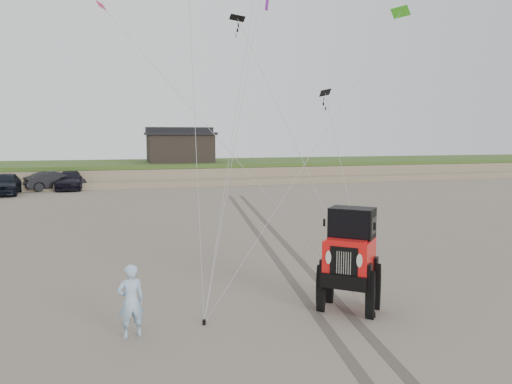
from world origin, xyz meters
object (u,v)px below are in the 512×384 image
at_px(truck_b, 55,181).
at_px(truck_c, 70,180).
at_px(cabin, 180,146).
at_px(truck_a, 5,184).
at_px(man, 131,301).
at_px(jeep, 349,271).

height_order(truck_b, truck_c, truck_b).
xyz_separation_m(cabin, truck_a, (-13.87, -8.69, -2.43)).
bearing_deg(man, truck_a, -86.26).
distance_m(cabin, jeep, 37.71).
bearing_deg(truck_a, cabin, 29.26).
relative_size(truck_a, truck_c, 0.97).
relative_size(cabin, truck_a, 1.35).
xyz_separation_m(jeep, man, (-5.21, -0.17, -0.22)).
xyz_separation_m(cabin, truck_b, (-10.68, -6.40, -2.50)).
bearing_deg(jeep, man, -137.52).
relative_size(truck_c, man, 3.08).
height_order(cabin, man, cabin).
relative_size(cabin, truck_b, 1.42).
xyz_separation_m(truck_b, jeep, (9.92, -31.23, 0.28)).
distance_m(cabin, man, 38.35).
relative_size(truck_b, man, 2.82).
bearing_deg(truck_b, truck_c, -97.98).
bearing_deg(jeep, truck_a, 155.01).
distance_m(cabin, truck_b, 12.70).
distance_m(truck_b, truck_c, 1.08).
bearing_deg(cabin, truck_b, -149.06).
bearing_deg(cabin, truck_a, -147.92).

